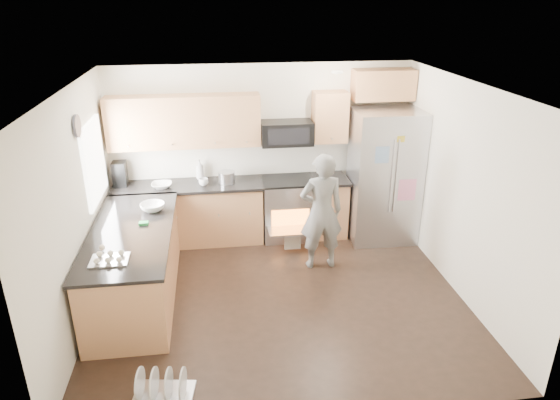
{
  "coord_description": "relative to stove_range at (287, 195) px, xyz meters",
  "views": [
    {
      "loc": [
        -0.71,
        -5.26,
        3.53
      ],
      "look_at": [
        0.08,
        0.5,
        1.1
      ],
      "focal_mm": 32.0,
      "sensor_mm": 36.0,
      "label": 1
    }
  ],
  "objects": [
    {
      "name": "refrigerator",
      "position": [
        1.42,
        -0.24,
        0.32
      ],
      "size": [
        0.99,
        0.79,
        1.99
      ],
      "rotation": [
        0.0,
        0.0,
        -0.03
      ],
      "color": "#B7B7BC",
      "rests_on": "ground"
    },
    {
      "name": "stove_range",
      "position": [
        0.0,
        0.0,
        0.0
      ],
      "size": [
        0.76,
        0.97,
        1.79
      ],
      "color": "#B7B7BC",
      "rests_on": "ground"
    },
    {
      "name": "dish_rack",
      "position": [
        -1.66,
        -3.24,
        -0.58
      ],
      "size": [
        0.61,
        0.52,
        0.34
      ],
      "rotation": [
        0.0,
        0.0,
        -0.15
      ],
      "color": "#B7B7BC",
      "rests_on": "ground"
    },
    {
      "name": "room_shell",
      "position": [
        -0.39,
        -1.68,
        1.0
      ],
      "size": [
        4.54,
        4.04,
        2.62
      ],
      "color": "white",
      "rests_on": "ground"
    },
    {
      "name": "ground",
      "position": [
        -0.35,
        -1.69,
        -0.68
      ],
      "size": [
        4.5,
        4.5,
        0.0
      ],
      "primitive_type": "plane",
      "color": "black",
      "rests_on": "ground"
    },
    {
      "name": "peninsula",
      "position": [
        -2.1,
        -1.44,
        -0.21
      ],
      "size": [
        0.96,
        2.36,
        1.02
      ],
      "color": "#B9794A",
      "rests_on": "ground"
    },
    {
      "name": "back_cabinet_run",
      "position": [
        -0.94,
        0.05,
        0.29
      ],
      "size": [
        4.45,
        0.64,
        2.5
      ],
      "color": "#B9794A",
      "rests_on": "ground"
    },
    {
      "name": "person",
      "position": [
        0.31,
        -0.99,
        0.14
      ],
      "size": [
        0.61,
        0.42,
        1.63
      ],
      "primitive_type": "imported",
      "rotation": [
        0.0,
        0.0,
        3.19
      ],
      "color": "slate",
      "rests_on": "ground"
    }
  ]
}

